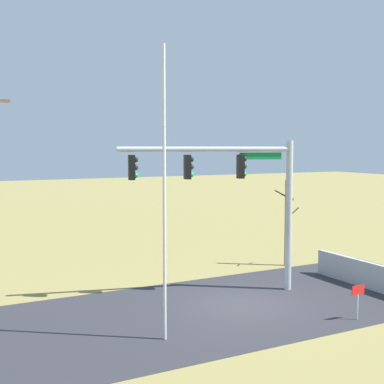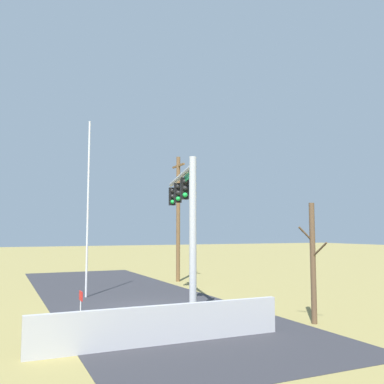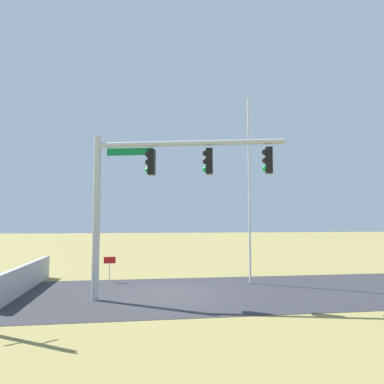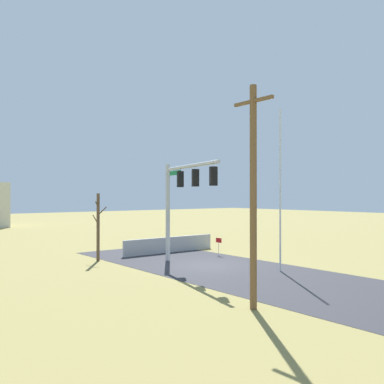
{
  "view_description": "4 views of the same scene",
  "coord_description": "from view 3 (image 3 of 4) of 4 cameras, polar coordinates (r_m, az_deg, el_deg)",
  "views": [
    {
      "loc": [
        -10.44,
        -16.0,
        5.95
      ],
      "look_at": [
        -1.54,
        1.03,
        4.28
      ],
      "focal_mm": 48.0,
      "sensor_mm": 36.0,
      "label": 1
    },
    {
      "loc": [
        17.97,
        -6.06,
        3.3
      ],
      "look_at": [
        -0.55,
        2.37,
        5.19
      ],
      "focal_mm": 39.82,
      "sensor_mm": 36.0,
      "label": 2
    },
    {
      "loc": [
        1.47,
        15.39,
        2.95
      ],
      "look_at": [
        -0.66,
        1.66,
        4.05
      ],
      "focal_mm": 34.79,
      "sensor_mm": 36.0,
      "label": 3
    },
    {
      "loc": [
        -19.01,
        16.31,
        4.24
      ],
      "look_at": [
        -0.29,
        1.39,
        4.41
      ],
      "focal_mm": 38.92,
      "sensor_mm": 36.0,
      "label": 4
    }
  ],
  "objects": [
    {
      "name": "ground_plane",
      "position": [
        15.74,
        -3.43,
        -15.31
      ],
      "size": [
        160.0,
        160.0,
        0.0
      ],
      "primitive_type": "plane",
      "color": "olive"
    },
    {
      "name": "retaining_fence",
      "position": [
        17.67,
        -24.06,
        -11.88
      ],
      "size": [
        0.2,
        7.76,
        1.13
      ],
      "primitive_type": "cube",
      "color": "#A8A8AD",
      "rests_on": "ground_plane"
    },
    {
      "name": "open_sign",
      "position": [
        18.88,
        -12.51,
        -10.62
      ],
      "size": [
        0.56,
        0.04,
        1.22
      ],
      "color": "silver",
      "rests_on": "ground_plane"
    },
    {
      "name": "sidewalk_corner",
      "position": [
        15.04,
        -18.62,
        -15.58
      ],
      "size": [
        6.0,
        6.0,
        0.01
      ],
      "primitive_type": "cube",
      "color": "#B7B5AD",
      "rests_on": "ground_plane"
    },
    {
      "name": "flagpole",
      "position": [
        18.22,
        8.77,
        0.45
      ],
      "size": [
        0.1,
        0.1,
        9.02
      ],
      "primitive_type": "cylinder",
      "color": "silver",
      "rests_on": "ground_plane"
    },
    {
      "name": "road_surface",
      "position": [
        16.6,
        10.93,
        -14.66
      ],
      "size": [
        28.0,
        8.0,
        0.01
      ],
      "primitive_type": "cube",
      "color": "#2D2D33",
      "rests_on": "ground_plane"
    },
    {
      "name": "signal_mast",
      "position": [
        14.09,
        -5.91,
        1.7
      ],
      "size": [
        7.0,
        2.03,
        6.23
      ],
      "color": "#B2B5BA",
      "rests_on": "ground_plane"
    }
  ]
}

